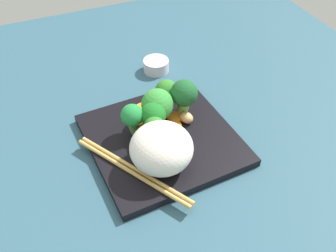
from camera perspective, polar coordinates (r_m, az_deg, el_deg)
name	(u,v)px	position (r cm, az deg, el deg)	size (l,w,h in cm)	color
ground_plane	(162,147)	(67.65, -0.85, -3.08)	(110.00, 110.00, 2.00)	#2E5466
square_plate	(162,140)	(66.40, -0.87, -2.04)	(24.13, 24.13, 1.48)	black
rice_mound	(161,148)	(58.87, -0.99, -3.31)	(9.96, 9.96, 7.39)	white
broccoli_floret_0	(153,115)	(64.28, -2.22, 1.59)	(4.40, 4.40, 6.22)	#60914B
broccoli_floret_1	(154,127)	(62.84, -2.07, -0.22)	(3.45, 3.45, 5.22)	#75A243
broccoli_floret_2	(167,92)	(69.89, -0.21, 5.16)	(4.28, 4.28, 5.63)	#6DA452
broccoli_floret_3	(157,105)	(66.19, -1.59, 3.16)	(5.65, 5.65, 6.95)	#549144
broccoli_floret_4	(184,95)	(67.55, 2.42, 4.71)	(4.88, 4.88, 7.35)	#82B056
broccoli_floret_5	(132,116)	(64.08, -5.36, 1.43)	(3.89, 3.89, 6.25)	#519343
carrot_slice_0	(173,138)	(65.14, 0.74, -1.88)	(2.77, 2.77, 0.57)	orange
carrot_slice_1	(175,118)	(68.87, 0.98, 1.26)	(2.82, 2.82, 0.78)	orange
carrot_slice_2	(143,109)	(70.95, -3.79, 2.62)	(2.66, 2.66, 0.75)	orange
carrot_slice_3	(175,127)	(67.22, 0.98, -0.10)	(2.48, 2.48, 0.64)	orange
carrot_slice_4	(138,121)	(68.42, -4.46, 0.71)	(2.88, 2.88, 0.67)	orange
pepper_chunk_0	(160,107)	(70.13, -1.20, 2.82)	(2.54, 1.85, 2.00)	red
chicken_piece_0	(147,114)	(68.79, -3.09, 1.86)	(2.98, 2.38, 2.08)	tan
chicken_piece_1	(186,118)	(68.05, 2.76, 1.26)	(2.66, 2.08, 1.98)	tan
chicken_piece_4	(159,97)	(72.01, -1.34, 4.31)	(3.07, 2.39, 2.43)	#D6B15D
chopstick_pair	(133,170)	(60.55, -5.30, -6.59)	(12.76, 20.26, 0.67)	tan
sauce_cup	(156,65)	(83.04, -1.80, 9.02)	(5.47, 5.47, 2.60)	silver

